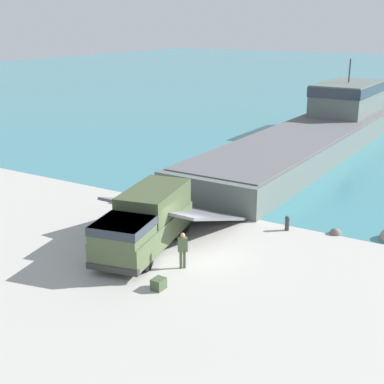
# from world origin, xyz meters

# --- Properties ---
(ground_plane) EXTENTS (240.00, 240.00, 0.00)m
(ground_plane) POSITION_xyz_m (0.00, 0.00, 0.00)
(ground_plane) COLOR #A8A59E
(landing_craft) EXTENTS (7.97, 40.99, 7.71)m
(landing_craft) POSITION_xyz_m (-2.48, 26.22, 1.86)
(landing_craft) COLOR #56605B
(landing_craft) RESTS_ON ground_plane
(military_truck) EXTENTS (4.10, 7.91, 2.94)m
(military_truck) POSITION_xyz_m (-2.50, -0.96, 1.53)
(military_truck) COLOR #475638
(military_truck) RESTS_ON ground_plane
(soldier_on_ramp) EXTENTS (0.48, 0.48, 1.82)m
(soldier_on_ramp) POSITION_xyz_m (0.42, -1.94, 1.06)
(soldier_on_ramp) COLOR #475638
(soldier_on_ramp) RESTS_ON ground_plane
(moored_boat_a) EXTENTS (7.79, 6.52, 1.29)m
(moored_boat_a) POSITION_xyz_m (-13.85, 67.86, 0.43)
(moored_boat_a) COLOR #B22323
(moored_boat_a) RESTS_ON ground_plane
(moored_boat_b) EXTENTS (6.36, 6.66, 1.61)m
(moored_boat_b) POSITION_xyz_m (-7.43, 57.31, 0.53)
(moored_boat_b) COLOR navy
(moored_boat_b) RESTS_ON ground_plane
(mooring_bollard) EXTENTS (0.29, 0.29, 0.87)m
(mooring_bollard) POSITION_xyz_m (2.90, 5.28, 0.47)
(mooring_bollard) COLOR #333338
(mooring_bollard) RESTS_ON ground_plane
(cargo_crate) EXTENTS (0.52, 0.62, 0.51)m
(cargo_crate) POSITION_xyz_m (0.64, -4.30, 0.25)
(cargo_crate) COLOR #3D4C33
(cargo_crate) RESTS_ON ground_plane
(shoreline_rock_a) EXTENTS (0.68, 0.68, 0.68)m
(shoreline_rock_a) POSITION_xyz_m (5.44, 6.17, 0.00)
(shoreline_rock_a) COLOR #66605B
(shoreline_rock_a) RESTS_ON ground_plane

